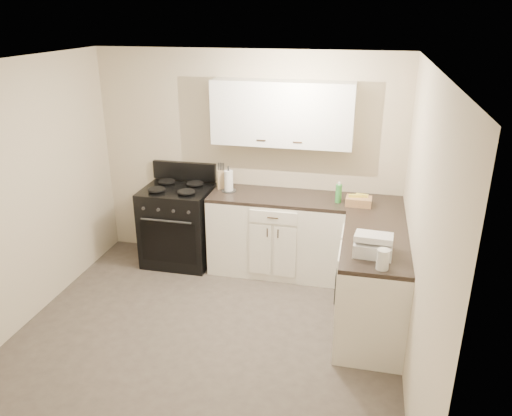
% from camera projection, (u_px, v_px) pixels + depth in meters
% --- Properties ---
extents(floor, '(3.60, 3.60, 0.00)m').
position_uv_depth(floor, '(204.00, 340.00, 4.69)').
color(floor, '#473F38').
rests_on(floor, ground).
extents(ceiling, '(3.60, 3.60, 0.00)m').
position_uv_depth(ceiling, '(191.00, 65.00, 3.77)').
color(ceiling, white).
rests_on(ceiling, wall_back).
extents(wall_back, '(3.60, 0.00, 3.60)m').
position_uv_depth(wall_back, '(248.00, 160.00, 5.86)').
color(wall_back, beige).
rests_on(wall_back, ground).
extents(wall_right, '(0.00, 3.60, 3.60)m').
position_uv_depth(wall_right, '(419.00, 237.00, 3.86)').
color(wall_right, beige).
rests_on(wall_right, ground).
extents(wall_left, '(0.00, 3.60, 3.60)m').
position_uv_depth(wall_left, '(13.00, 201.00, 4.60)').
color(wall_left, beige).
rests_on(wall_left, ground).
extents(wall_front, '(3.60, 0.00, 3.60)m').
position_uv_depth(wall_front, '(86.00, 347.00, 2.60)').
color(wall_front, beige).
rests_on(wall_front, ground).
extents(base_cabinets_back, '(1.55, 0.60, 0.90)m').
position_uv_depth(base_cabinets_back, '(278.00, 235.00, 5.80)').
color(base_cabinets_back, white).
rests_on(base_cabinets_back, floor).
extents(base_cabinets_right, '(0.60, 1.90, 0.90)m').
position_uv_depth(base_cabinets_right, '(372.00, 272.00, 4.99)').
color(base_cabinets_right, white).
rests_on(base_cabinets_right, floor).
extents(countertop_back, '(1.55, 0.60, 0.04)m').
position_uv_depth(countertop_back, '(278.00, 197.00, 5.63)').
color(countertop_back, black).
rests_on(countertop_back, base_cabinets_back).
extents(countertop_right, '(0.60, 1.90, 0.04)m').
position_uv_depth(countertop_right, '(376.00, 229.00, 4.82)').
color(countertop_right, black).
rests_on(countertop_right, base_cabinets_right).
extents(upper_cabinets, '(1.55, 0.30, 0.70)m').
position_uv_depth(upper_cabinets, '(282.00, 113.00, 5.42)').
color(upper_cabinets, white).
rests_on(upper_cabinets, wall_back).
extents(stove, '(0.79, 0.68, 0.96)m').
position_uv_depth(stove, '(179.00, 226.00, 6.02)').
color(stove, black).
rests_on(stove, floor).
extents(knife_block, '(0.13, 0.12, 0.22)m').
position_uv_depth(knife_block, '(222.00, 179.00, 5.82)').
color(knife_block, tan).
rests_on(knife_block, countertop_back).
extents(paper_towel, '(0.13, 0.13, 0.25)m').
position_uv_depth(paper_towel, '(229.00, 181.00, 5.72)').
color(paper_towel, white).
rests_on(paper_towel, countertop_back).
extents(soap_bottle, '(0.08, 0.08, 0.20)m').
position_uv_depth(soap_bottle, '(339.00, 194.00, 5.39)').
color(soap_bottle, green).
rests_on(soap_bottle, countertop_back).
extents(wicker_basket, '(0.27, 0.19, 0.09)m').
position_uv_depth(wicker_basket, '(359.00, 201.00, 5.33)').
color(wicker_basket, tan).
rests_on(wicker_basket, countertop_right).
extents(countertop_grill, '(0.34, 0.32, 0.12)m').
position_uv_depth(countertop_grill, '(373.00, 247.00, 4.27)').
color(countertop_grill, silver).
rests_on(countertop_grill, countertop_right).
extents(glass_jar, '(0.13, 0.13, 0.17)m').
position_uv_depth(glass_jar, '(383.00, 259.00, 4.00)').
color(glass_jar, silver).
rests_on(glass_jar, countertop_right).
extents(oven_mitt_near, '(0.02, 0.17, 0.30)m').
position_uv_depth(oven_mitt_near, '(336.00, 286.00, 4.68)').
color(oven_mitt_near, black).
rests_on(oven_mitt_near, base_cabinets_right).
extents(oven_mitt_far, '(0.02, 0.16, 0.28)m').
position_uv_depth(oven_mitt_far, '(338.00, 272.00, 4.88)').
color(oven_mitt_far, black).
rests_on(oven_mitt_far, base_cabinets_right).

